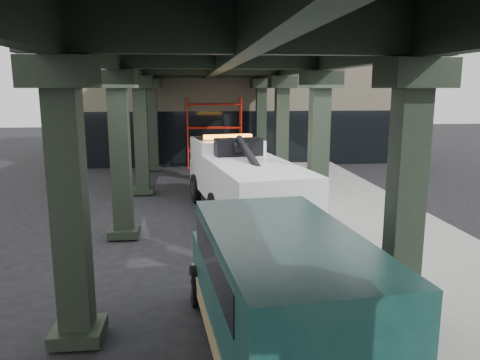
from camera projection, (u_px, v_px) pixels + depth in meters
ground at (242, 256)px, 12.73m from camera, size 90.00×90.00×0.00m
sidewalk at (373, 227)px, 15.12m from camera, size 5.00×40.00×0.15m
lane_stripe at (288, 232)px, 14.85m from camera, size 0.12×38.00×0.01m
viaduct at (221, 54)px, 13.58m from camera, size 7.40×32.00×6.40m
building at (239, 96)px, 31.67m from camera, size 22.00×10.00×8.00m
scaffolding at (214, 131)px, 26.61m from camera, size 3.08×0.88×4.00m
tow_truck at (241, 178)px, 16.45m from camera, size 3.74×9.05×2.89m
towed_van at (277, 292)px, 7.53m from camera, size 2.83×6.03×2.37m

